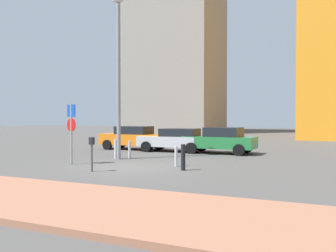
% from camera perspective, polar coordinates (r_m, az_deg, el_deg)
% --- Properties ---
extents(ground_plane, '(120.00, 120.00, 0.00)m').
position_cam_1_polar(ground_plane, '(15.90, -5.94, -6.25)').
color(ground_plane, '#4C4947').
extents(sidewalk_brick, '(40.00, 3.77, 0.14)m').
position_cam_1_polar(sidewalk_brick, '(10.88, -23.82, -9.55)').
color(sidewalk_brick, '#9E664C').
rests_on(sidewalk_brick, ground).
extents(parked_car_orange, '(4.42, 1.95, 1.52)m').
position_cam_1_polar(parked_car_orange, '(24.22, -5.22, -1.75)').
color(parked_car_orange, orange).
rests_on(parked_car_orange, ground).
extents(parked_car_silver, '(4.31, 2.22, 1.41)m').
position_cam_1_polar(parked_car_silver, '(22.74, 1.14, -2.04)').
color(parked_car_silver, '#B7BABF').
rests_on(parked_car_silver, ground).
extents(parked_car_green, '(4.15, 2.09, 1.51)m').
position_cam_1_polar(parked_car_green, '(21.80, 8.00, -2.12)').
color(parked_car_green, '#237238').
rests_on(parked_car_green, ground).
extents(parking_sign_post, '(0.59, 0.18, 2.70)m').
position_cam_1_polar(parking_sign_post, '(17.11, -14.57, -0.07)').
color(parking_sign_post, gray).
rests_on(parking_sign_post, ground).
extents(parking_meter, '(0.18, 0.14, 1.33)m').
position_cam_1_polar(parking_meter, '(14.67, -11.59, -3.51)').
color(parking_meter, '#4C4C51').
rests_on(parking_meter, ground).
extents(street_lamp, '(0.70, 0.36, 8.07)m').
position_cam_1_polar(street_lamp, '(18.90, -7.58, 9.17)').
color(street_lamp, gray).
rests_on(street_lamp, ground).
extents(traffic_bollard_near, '(0.13, 0.13, 0.88)m').
position_cam_1_polar(traffic_bollard_near, '(15.92, 1.24, -4.64)').
color(traffic_bollard_near, '#B7B7BC').
rests_on(traffic_bollard_near, ground).
extents(traffic_bollard_mid, '(0.14, 0.14, 0.91)m').
position_cam_1_polar(traffic_bollard_mid, '(19.14, -5.90, -3.58)').
color(traffic_bollard_mid, '#B7B7BC').
rests_on(traffic_bollard_mid, ground).
extents(traffic_bollard_far, '(0.18, 0.18, 1.04)m').
position_cam_1_polar(traffic_bollard_far, '(14.78, 2.33, -4.80)').
color(traffic_bollard_far, black).
rests_on(traffic_bollard_far, ground).
extents(traffic_bollard_edge, '(0.17, 0.17, 0.98)m').
position_cam_1_polar(traffic_bollard_edge, '(19.09, -7.99, -3.50)').
color(traffic_bollard_edge, '#B7B7BC').
rests_on(traffic_bollard_edge, ground).
extents(building_under_construction, '(12.25, 10.20, 23.67)m').
position_cam_1_polar(building_under_construction, '(53.03, 0.98, 11.95)').
color(building_under_construction, gray).
rests_on(building_under_construction, ground).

